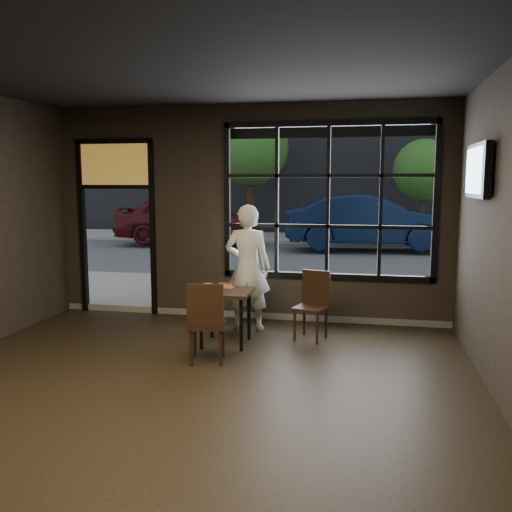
% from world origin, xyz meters
% --- Properties ---
extents(floor, '(6.00, 7.00, 0.02)m').
position_xyz_m(floor, '(0.00, 0.00, -0.01)').
color(floor, black).
rests_on(floor, ground).
extents(ceiling, '(6.00, 7.00, 0.02)m').
position_xyz_m(ceiling, '(0.00, 0.00, 3.21)').
color(ceiling, black).
rests_on(ceiling, ground).
extents(window_frame, '(3.06, 0.12, 2.28)m').
position_xyz_m(window_frame, '(1.20, 3.50, 1.80)').
color(window_frame, black).
rests_on(window_frame, ground).
extents(stained_transom, '(1.20, 0.06, 0.70)m').
position_xyz_m(stained_transom, '(-2.10, 3.50, 2.35)').
color(stained_transom, orange).
rests_on(stained_transom, ground).
extents(street_asphalt, '(60.00, 41.00, 0.04)m').
position_xyz_m(street_asphalt, '(0.00, 24.00, -0.02)').
color(street_asphalt, '#545456').
rests_on(street_asphalt, ground).
extents(building_across, '(28.00, 12.00, 15.00)m').
position_xyz_m(building_across, '(0.00, 23.00, 7.50)').
color(building_across, '#5B5956').
rests_on(building_across, ground).
extents(cafe_table, '(0.67, 0.67, 0.71)m').
position_xyz_m(cafe_table, '(0.02, 2.14, 0.36)').
color(cafe_table, black).
rests_on(cafe_table, floor).
extents(chair_near, '(0.48, 0.48, 0.96)m').
position_xyz_m(chair_near, '(-0.02, 1.43, 0.48)').
color(chair_near, black).
rests_on(chair_near, floor).
extents(chair_window, '(0.49, 0.49, 0.90)m').
position_xyz_m(chair_window, '(1.06, 2.57, 0.45)').
color(chair_window, black).
rests_on(chair_window, floor).
extents(man, '(0.66, 0.44, 1.77)m').
position_xyz_m(man, '(0.14, 2.91, 0.88)').
color(man, white).
rests_on(man, floor).
extents(hotdog, '(0.21, 0.10, 0.06)m').
position_xyz_m(hotdog, '(-0.01, 2.30, 0.74)').
color(hotdog, tan).
rests_on(hotdog, cafe_table).
extents(cup, '(0.14, 0.14, 0.10)m').
position_xyz_m(cup, '(-0.19, 2.04, 0.75)').
color(cup, silver).
rests_on(cup, cafe_table).
extents(tv, '(0.11, 1.01, 0.59)m').
position_xyz_m(tv, '(2.93, 1.89, 2.20)').
color(tv, black).
rests_on(tv, wall_right).
extents(navy_car, '(5.06, 2.27, 1.61)m').
position_xyz_m(navy_car, '(1.82, 12.10, 0.91)').
color(navy_car, black).
rests_on(navy_car, street_asphalt).
extents(maroon_car, '(4.84, 2.49, 1.58)m').
position_xyz_m(maroon_car, '(-4.00, 12.55, 0.89)').
color(maroon_car, '#471013').
rests_on(maroon_car, street_asphalt).
extents(tree_left, '(2.74, 2.74, 4.68)m').
position_xyz_m(tree_left, '(-2.35, 14.76, 3.30)').
color(tree_left, '#332114').
rests_on(tree_left, street_asphalt).
extents(tree_right, '(2.06, 2.06, 3.51)m').
position_xyz_m(tree_right, '(3.64, 14.89, 2.47)').
color(tree_right, '#332114').
rests_on(tree_right, street_asphalt).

